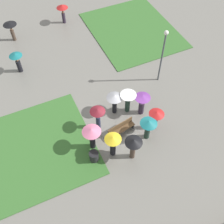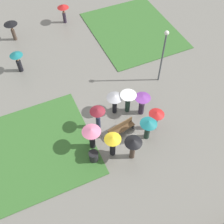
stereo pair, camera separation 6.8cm
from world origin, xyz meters
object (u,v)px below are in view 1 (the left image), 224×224
(crowd_person_purple, at_px, (142,101))
(crowd_person_red, at_px, (156,116))
(crowd_person_white, at_px, (128,97))
(park_bench, at_px, (121,128))
(trash_bin, at_px, (94,157))
(crowd_person_teal, at_px, (148,125))
(crowd_person_grey, at_px, (115,99))
(lone_walker_far_path, at_px, (11,27))
(crowd_person_black, at_px, (133,144))
(crowd_person_pink, at_px, (92,134))
(crowd_person_yellow, at_px, (113,142))
(lone_walker_near_lawn, at_px, (62,9))
(crowd_person_maroon, at_px, (98,115))
(lone_walker_mid_plaza, at_px, (17,59))
(lamp_post, at_px, (163,50))

(crowd_person_purple, xyz_separation_m, crowd_person_red, (0.20, -1.53, 0.04))
(crowd_person_purple, relative_size, crowd_person_white, 0.94)
(park_bench, height_order, crowd_person_white, crowd_person_white)
(trash_bin, relative_size, crowd_person_teal, 0.45)
(park_bench, relative_size, crowd_person_grey, 1.11)
(crowd_person_red, xyz_separation_m, lone_walker_far_path, (-6.51, 13.48, 0.02))
(crowd_person_grey, bearing_deg, crowd_person_black, 86.65)
(crowd_person_pink, distance_m, crowd_person_yellow, 1.38)
(crowd_person_teal, height_order, lone_walker_near_lawn, lone_walker_near_lawn)
(crowd_person_grey, distance_m, crowd_person_black, 3.77)
(crowd_person_black, xyz_separation_m, crowd_person_yellow, (-1.02, 0.71, -0.15))
(crowd_person_white, bearing_deg, crowd_person_teal, -150.71)
(trash_bin, bearing_deg, crowd_person_white, 36.29)
(crowd_person_red, distance_m, crowd_person_teal, 0.95)
(crowd_person_red, xyz_separation_m, crowd_person_maroon, (-3.42, 1.63, 0.06))
(crowd_person_yellow, height_order, lone_walker_mid_plaza, crowd_person_yellow)
(crowd_person_red, height_order, lone_walker_near_lawn, lone_walker_near_lawn)
(park_bench, height_order, lone_walker_far_path, lone_walker_far_path)
(lamp_post, relative_size, crowd_person_white, 2.32)
(lone_walker_far_path, bearing_deg, lone_walker_mid_plaza, 94.75)
(lamp_post, bearing_deg, crowd_person_maroon, -159.62)
(crowd_person_grey, bearing_deg, park_bench, 83.16)
(park_bench, distance_m, lone_walker_mid_plaza, 9.95)
(crowd_person_purple, relative_size, crowd_person_teal, 1.03)
(crowd_person_grey, xyz_separation_m, lone_walker_near_lawn, (0.24, 11.74, 0.02))
(crowd_person_red, relative_size, lone_walker_near_lawn, 0.96)
(crowd_person_black, bearing_deg, crowd_person_pink, 137.46)
(lamp_post, xyz_separation_m, crowd_person_teal, (-3.42, -4.31, -1.57))
(lamp_post, xyz_separation_m, trash_bin, (-7.23, -4.44, -2.50))
(crowd_person_pink, distance_m, lone_walker_near_lawn, 14.05)
(crowd_person_teal, bearing_deg, crowd_person_purple, -172.94)
(crowd_person_pink, distance_m, crowd_person_teal, 3.61)
(crowd_person_maroon, bearing_deg, lone_walker_mid_plaza, 3.38)
(lamp_post, relative_size, crowd_person_maroon, 2.37)
(park_bench, distance_m, crowd_person_maroon, 1.82)
(crowd_person_grey, xyz_separation_m, crowd_person_red, (1.87, -2.38, -0.06))
(lone_walker_far_path, bearing_deg, park_bench, 119.32)
(crowd_person_purple, relative_size, lone_walker_far_path, 1.04)
(crowd_person_red, xyz_separation_m, lone_walker_near_lawn, (-1.64, 14.12, 0.08))
(crowd_person_purple, height_order, lone_walker_near_lawn, crowd_person_purple)
(crowd_person_grey, bearing_deg, crowd_person_purple, 157.71)
(lamp_post, bearing_deg, crowd_person_purple, -140.05)
(lamp_post, distance_m, crowd_person_maroon, 6.59)
(lamp_post, bearing_deg, crowd_person_red, -123.77)
(crowd_person_red, bearing_deg, crowd_person_pink, -145.77)
(crowd_person_white, bearing_deg, lone_walker_near_lawn, 28.92)
(crowd_person_yellow, bearing_deg, crowd_person_white, 150.90)
(crowd_person_yellow, height_order, lone_walker_far_path, crowd_person_yellow)
(crowd_person_grey, relative_size, crowd_person_yellow, 0.94)
(crowd_person_white, xyz_separation_m, lone_walker_mid_plaza, (-5.97, 7.20, -0.25))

